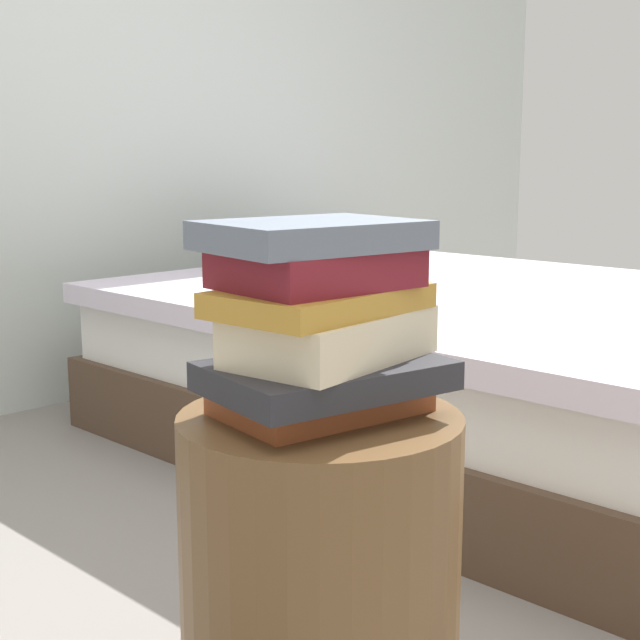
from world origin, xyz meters
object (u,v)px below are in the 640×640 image
(book_rust, at_px, (321,399))
(book_slate, at_px, (311,235))
(book_maroon, at_px, (314,269))
(book_ochre, at_px, (320,300))
(side_table, at_px, (320,594))
(book_cream, at_px, (331,336))
(bed, at_px, (466,364))
(book_charcoal, at_px, (324,376))

(book_rust, relative_size, book_slate, 0.98)
(book_maroon, bearing_deg, book_ochre, -71.85)
(side_table, bearing_deg, book_maroon, 118.76)
(side_table, distance_m, book_cream, 0.36)
(bed, bearing_deg, book_rust, -152.80)
(book_slate, bearing_deg, side_table, -54.79)
(bed, bearing_deg, book_charcoal, -152.40)
(book_cream, bearing_deg, book_ochre, 145.94)
(book_rust, height_order, book_cream, book_cream)
(bed, bearing_deg, book_slate, -153.11)
(bed, height_order, book_cream, book_cream)
(book_charcoal, distance_m, book_maroon, 0.14)
(book_maroon, bearing_deg, book_slate, 118.47)
(side_table, distance_m, book_slate, 0.49)
(book_maroon, bearing_deg, book_cream, -38.84)
(book_maroon, bearing_deg, side_table, -56.84)
(book_rust, xyz_separation_m, book_cream, (0.00, -0.02, 0.09))
(side_table, distance_m, book_maroon, 0.45)
(book_rust, bearing_deg, bed, 36.82)
(bed, relative_size, book_rust, 7.91)
(book_cream, height_order, book_ochre, book_ochre)
(book_rust, relative_size, book_cream, 0.97)
(book_rust, bearing_deg, book_maroon, -162.46)
(book_charcoal, xyz_separation_m, book_slate, (-0.00, 0.02, 0.18))
(book_ochre, bearing_deg, book_maroon, 99.30)
(book_cream, xyz_separation_m, book_maroon, (-0.02, 0.01, 0.09))
(book_ochre, bearing_deg, book_cream, -30.55)
(side_table, distance_m, book_ochre, 0.41)
(side_table, xyz_separation_m, book_cream, (0.01, -0.01, 0.36))
(book_charcoal, distance_m, book_ochre, 0.10)
(book_charcoal, xyz_separation_m, book_ochre, (0.00, 0.01, 0.10))
(book_rust, bearing_deg, book_charcoal, -116.13)
(book_rust, relative_size, book_ochre, 0.94)
(book_charcoal, xyz_separation_m, book_cream, (0.02, 0.00, 0.05))
(book_charcoal, bearing_deg, book_rust, 65.49)
(side_table, bearing_deg, book_slate, 117.27)
(book_charcoal, bearing_deg, book_slate, 105.01)
(book_charcoal, relative_size, book_slate, 1.13)
(book_charcoal, bearing_deg, side_table, 81.83)
(bed, xyz_separation_m, side_table, (-1.34, -0.73, 0.02))
(book_ochre, distance_m, book_slate, 0.08)
(book_cream, height_order, book_maroon, book_maroon)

